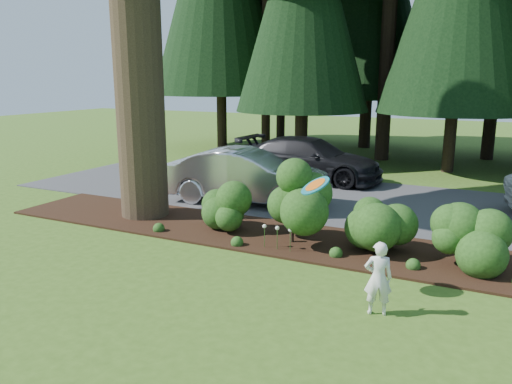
{
  "coord_description": "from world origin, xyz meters",
  "views": [
    {
      "loc": [
        3.75,
        -6.89,
        3.64
      ],
      "look_at": [
        -0.72,
        2.22,
        1.3
      ],
      "focal_mm": 35.0,
      "sensor_mm": 36.0,
      "label": 1
    }
  ],
  "objects_px": {
    "child": "(378,278)",
    "frisbee": "(315,185)",
    "car_dark_suv": "(309,159)",
    "car_silver_wagon": "(247,176)"
  },
  "relations": [
    {
      "from": "child",
      "to": "frisbee",
      "type": "xyz_separation_m",
      "value": [
        -1.16,
        0.25,
        1.31
      ]
    },
    {
      "from": "car_dark_suv",
      "to": "child",
      "type": "relative_size",
      "value": 4.38
    },
    {
      "from": "child",
      "to": "frisbee",
      "type": "height_order",
      "value": "frisbee"
    },
    {
      "from": "car_dark_suv",
      "to": "frisbee",
      "type": "xyz_separation_m",
      "value": [
        3.41,
        -9.11,
        1.12
      ]
    },
    {
      "from": "car_dark_suv",
      "to": "frisbee",
      "type": "relative_size",
      "value": 9.55
    },
    {
      "from": "car_dark_suv",
      "to": "frisbee",
      "type": "bearing_deg",
      "value": -156.65
    },
    {
      "from": "car_dark_suv",
      "to": "frisbee",
      "type": "distance_m",
      "value": 9.79
    },
    {
      "from": "car_dark_suv",
      "to": "car_silver_wagon",
      "type": "bearing_deg",
      "value": 175.59
    },
    {
      "from": "car_silver_wagon",
      "to": "frisbee",
      "type": "relative_size",
      "value": 8.72
    },
    {
      "from": "car_silver_wagon",
      "to": "child",
      "type": "xyz_separation_m",
      "value": [
        5.07,
        -5.41,
        -0.22
      ]
    }
  ]
}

